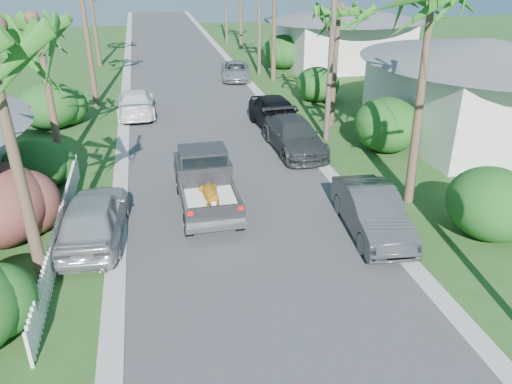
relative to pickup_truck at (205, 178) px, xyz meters
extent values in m
plane|color=#284C1C|center=(1.15, -7.31, -1.01)|extent=(120.00, 120.00, 0.00)
cube|color=#38383A|center=(1.15, 17.69, -1.00)|extent=(8.00, 100.00, 0.02)
cube|color=#A5A39E|center=(-3.15, 17.69, -0.98)|extent=(0.60, 100.00, 0.06)
cube|color=#A5A39E|center=(5.45, 17.69, -0.98)|extent=(0.60, 100.00, 0.06)
cylinder|color=black|center=(-0.85, -2.21, -0.63)|extent=(0.28, 0.76, 0.76)
cylinder|color=black|center=(0.85, -2.21, -0.63)|extent=(0.28, 0.76, 0.76)
cylinder|color=black|center=(-0.85, 1.04, -0.63)|extent=(0.28, 0.76, 0.76)
cylinder|color=black|center=(0.85, 1.04, -0.63)|extent=(0.28, 0.76, 0.76)
cube|color=slate|center=(0.00, -1.56, -0.39)|extent=(1.90, 2.40, 0.24)
cube|color=slate|center=(-0.92, -1.56, -0.01)|extent=(0.06, 2.40, 0.55)
cube|color=slate|center=(0.92, -1.56, -0.01)|extent=(0.06, 2.40, 0.55)
cube|color=black|center=(0.00, -2.73, -0.03)|extent=(1.92, 0.08, 0.52)
cube|color=silver|center=(0.00, -2.89, -0.46)|extent=(1.98, 0.18, 0.18)
cube|color=red|center=(-0.80, -2.78, 0.09)|extent=(0.18, 0.05, 0.14)
cube|color=red|center=(0.80, -2.78, 0.09)|extent=(0.18, 0.05, 0.14)
cube|color=black|center=(0.00, 0.29, 0.04)|extent=(1.94, 1.65, 1.10)
cube|color=black|center=(0.00, 0.29, 0.77)|extent=(1.70, 1.35, 0.55)
cube|color=black|center=(0.00, -0.38, 0.74)|extent=(1.60, 0.05, 0.45)
cube|color=black|center=(0.00, 1.54, -0.11)|extent=(1.94, 1.20, 0.80)
cube|color=white|center=(0.00, -1.56, -0.19)|extent=(1.70, 2.10, 0.16)
ellipsoid|color=orange|center=(0.00, -1.46, 0.11)|extent=(0.48, 1.25, 0.43)
sphere|color=orange|center=(0.00, -2.21, 0.19)|extent=(0.40, 0.40, 0.40)
ellipsoid|color=white|center=(0.00, -1.46, 0.01)|extent=(0.32, 0.86, 0.18)
imported|color=#333539|center=(5.09, -3.32, -0.26)|extent=(2.02, 4.70, 1.50)
imported|color=#2F3234|center=(4.75, 4.54, -0.27)|extent=(2.21, 5.16, 1.48)
imported|color=black|center=(4.75, 7.82, -0.17)|extent=(2.39, 5.10, 1.69)
imported|color=#A8AAAF|center=(4.75, 19.60, -0.40)|extent=(2.63, 4.65, 1.23)
imported|color=#B5B7BD|center=(-3.81, -1.84, -0.20)|extent=(2.24, 4.89, 1.62)
imported|color=white|center=(-2.45, 11.97, -0.28)|extent=(2.07, 5.02, 1.45)
cone|color=brown|center=(-5.05, -4.31, 2.49)|extent=(0.36, 0.71, 7.01)
cone|color=brown|center=(-5.65, 4.69, 2.09)|extent=(0.36, 0.61, 6.21)
cone|color=brown|center=(-4.85, 14.69, 2.99)|extent=(0.36, 0.36, 8.00)
cone|color=brown|center=(-5.35, 26.69, 2.24)|extent=(0.36, 0.75, 6.51)
cone|color=brown|center=(7.45, -1.31, 2.74)|extent=(0.36, 0.73, 7.51)
cone|color=brown|center=(7.75, 7.69, 1.99)|extent=(0.36, 0.54, 6.01)
cone|color=brown|center=(7.35, 18.69, 3.09)|extent=(0.36, 0.36, 8.20)
cone|color=brown|center=(7.65, 32.69, 2.39)|extent=(0.36, 0.63, 6.81)
ellipsoid|color=#154B1D|center=(-6.25, 2.69, -0.01)|extent=(2.40, 2.64, 2.00)
ellipsoid|color=#154B1D|center=(-6.85, 10.69, 0.19)|extent=(3.20, 3.52, 2.40)
ellipsoid|color=#154B1D|center=(8.75, -4.31, 0.14)|extent=(2.80, 3.08, 2.30)
ellipsoid|color=#154B1D|center=(8.95, 3.69, 0.24)|extent=(3.00, 3.30, 2.50)
ellipsoid|color=#154B1D|center=(8.65, 12.69, 0.04)|extent=(2.60, 2.86, 2.10)
ellipsoid|color=#154B1D|center=(9.15, 22.69, 0.29)|extent=(3.20, 3.52, 2.60)
cube|color=white|center=(-4.85, -1.81, -0.51)|extent=(0.10, 11.00, 1.00)
cube|color=silver|center=(14.15, 4.69, 0.89)|extent=(8.00, 9.00, 3.80)
cone|color=#595B60|center=(14.15, 4.69, 3.29)|extent=(6.48, 6.48, 1.00)
cube|color=silver|center=(14.15, 22.69, 0.79)|extent=(9.00, 8.00, 3.60)
cone|color=#595B60|center=(14.15, 22.69, 3.09)|extent=(6.48, 6.48, 1.00)
cylinder|color=brown|center=(6.75, 5.69, 3.49)|extent=(0.26, 0.26, 9.00)
cylinder|color=brown|center=(6.75, 20.69, 3.49)|extent=(0.26, 0.26, 9.00)
camera|label=1|loc=(-1.76, -16.61, 7.42)|focal=35.00mm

